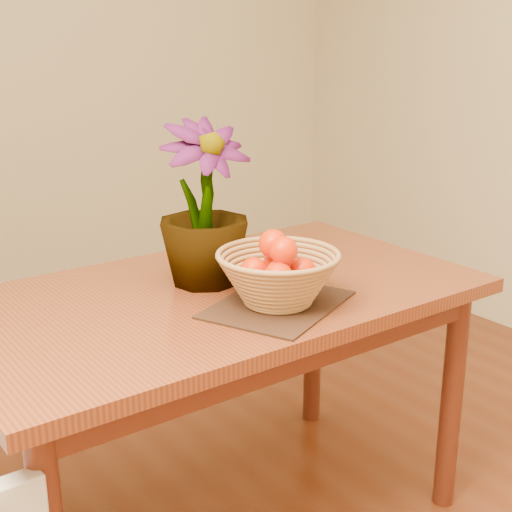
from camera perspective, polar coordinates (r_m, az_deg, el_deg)
table at (r=1.96m, az=-2.95°, el=-5.08°), size 1.40×0.80×0.75m
placemat at (r=1.81m, az=1.75°, el=-3.89°), size 0.45×0.40×0.01m
wicker_basket at (r=1.79m, az=1.77°, el=-1.92°), size 0.31×0.31×0.13m
orange_pile at (r=1.78m, az=1.78°, el=-0.57°), size 0.16×0.17×0.13m
potted_plant at (r=1.92m, az=-4.21°, el=4.18°), size 0.26×0.26×0.45m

